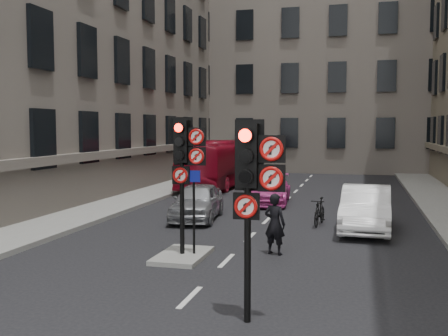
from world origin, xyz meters
The scene contains 13 objects.
ground centered at (0.00, 0.00, 0.00)m, with size 120.00×120.00×0.00m, color black.
pavement_left centered at (-7.20, 12.00, 0.08)m, with size 3.00×50.00×0.16m, color gray.
centre_island centered at (-1.20, 5.00, 0.06)m, with size 1.20×2.00×0.12m, color gray.
building_far centered at (0.00, 38.00, 10.00)m, with size 30.00×14.00×20.00m, color slate.
signal_near centered at (1.49, 0.99, 2.58)m, with size 0.91×0.40×3.58m.
signal_far centered at (-1.11, 4.99, 2.70)m, with size 0.91×0.40×3.58m.
car_silver centered at (-2.54, 10.59, 0.68)m, with size 1.59×3.96×1.35m, color #999CA1.
car_white centered at (3.51, 10.03, 0.74)m, with size 1.56×4.48×1.48m, color white.
car_pink centered at (-0.63, 15.35, 0.62)m, with size 1.73×4.26×1.24m, color #C83A8F.
bus_red centered at (-4.50, 21.12, 1.34)m, with size 2.25×9.61×2.68m, color maroon.
motorcycle centered at (1.95, 10.55, 0.48)m, with size 0.45×1.60×0.96m, color black.
motorcyclist centered at (1.09, 6.00, 0.83)m, with size 0.61×0.40×1.66m, color black.
info_sign centered at (-0.90, 5.06, 1.54)m, with size 0.38×0.12×2.20m.
Camera 1 is at (3.27, -7.84, 3.45)m, focal length 42.00 mm.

